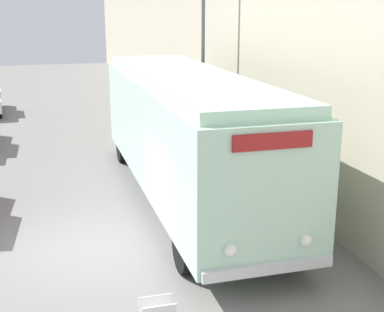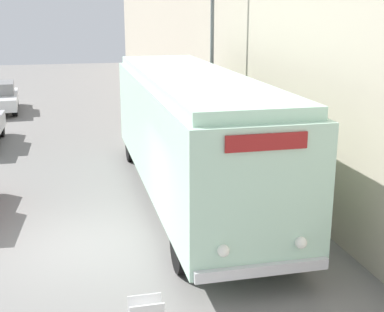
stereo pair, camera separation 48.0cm
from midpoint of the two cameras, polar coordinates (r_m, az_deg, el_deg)
name	(u,v)px [view 2 (the right image)]	position (r m, az deg, el deg)	size (l,w,h in m)	color
ground_plane	(74,247)	(11.93, -11.33, -9.53)	(80.00, 80.00, 0.00)	slate
building_wall_right	(212,40)	(21.70, 2.75, 12.28)	(0.30, 60.00, 7.52)	#B2A893
vintage_bus	(191,129)	(14.04, 0.83, 2.85)	(2.56, 11.01, 3.39)	black
streetlamp	(212,16)	(17.51, 3.00, 14.70)	(0.36, 0.36, 7.47)	#595E60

